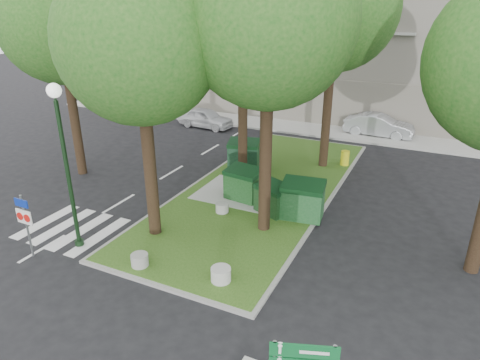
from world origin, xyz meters
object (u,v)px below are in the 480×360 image
Objects in this scene: dumpster_d at (303,200)px; traffic_sign_pole at (25,218)px; tree_street_left at (60,10)px; tree_median_mid at (245,27)px; dumpster_b at (244,184)px; tree_median_near_right at (273,1)px; bollard_right at (221,274)px; tree_median_near_left at (141,25)px; dumpster_a at (244,154)px; street_lamp at (64,149)px; car_silver at (379,125)px; bollard_left at (140,260)px; car_white at (206,118)px; dumpster_c at (273,198)px; bollard_mid at (222,208)px; litter_bin at (345,158)px.

traffic_sign_pole is at bearing -146.29° from dumpster_d.
dumpster_d is (11.41, -0.07, -6.80)m from tree_street_left.
dumpster_d is (3.91, -3.07, -6.13)m from tree_median_mid.
tree_median_mid reaches higher than dumpster_b.
tree_median_near_right is 8.47m from bollard_right.
tree_median_near_left reaches higher than dumpster_a.
street_lamp is at bearing -47.31° from tree_street_left.
bollard_left is at bearing 168.38° from car_silver.
tree_median_mid is (0.50, 6.50, -0.34)m from tree_median_near_left.
traffic_sign_pole is 0.59× the size of car_white.
dumpster_c reaches higher than bollard_mid.
bollard_left is at bearing -124.04° from tree_median_near_right.
car_white is (-10.33, 3.55, 0.16)m from litter_bin.
car_silver is (3.67, 12.44, -0.09)m from dumpster_b.
dumpster_d is at bearing 29.01° from dumpster_c.
dumpster_d is at bearing -56.63° from dumpster_a.
tree_street_left is 12.28m from car_white.
tree_median_near_left is at bearing 164.31° from car_silver.
dumpster_a is 5.19m from bollard_mid.
bollard_mid is (1.38, 2.44, -7.01)m from tree_median_near_left.
street_lamp is (-5.58, -0.17, 3.24)m from bollard_right.
car_silver is at bearing 84.34° from bollard_right.
car_white is (-7.34, 9.52, -0.14)m from dumpster_b.
tree_street_left is (-7.00, 3.50, 0.33)m from tree_median_near_left.
dumpster_b is 0.29× the size of street_lamp.
dumpster_a is 2.90× the size of bollard_right.
dumpster_a is (-0.48, 0.93, -6.16)m from tree_median_mid.
tree_median_mid is at bearing 72.73° from street_lamp.
car_silver is at bearing 68.02° from street_lamp.
car_white is at bearing 112.57° from bollard_left.
car_silver is (0.88, 13.02, -0.14)m from dumpster_d.
tree_median_near_left is at bearing -104.46° from dumpster_a.
car_silver is (1.79, 14.45, -7.28)m from tree_median_near_right.
dumpster_b reaches higher than car_white.
dumpster_c is 13.30m from car_silver.
tree_median_near_left is 20.05× the size of bollard_mid.
car_silver is (5.27, 9.02, -0.11)m from dumpster_a.
dumpster_c is 0.28× the size of street_lamp.
bollard_mid is (-3.03, -0.99, -0.54)m from dumpster_d.
dumpster_c is 8.91m from traffic_sign_pole.
bollard_right is 1.17× the size of bollard_mid.
dumpster_a is at bearing 94.46° from bollard_left.
bollard_mid is (0.63, 4.50, -0.01)m from bollard_left.
tree_median_near_left is 4.63× the size of traffic_sign_pole.
tree_median_near_right is 1.04× the size of tree_street_left.
dumpster_d is at bearing 18.07° from bollard_mid.
dumpster_b is 1.75m from dumpster_c.
tree_median_near_right reaches higher than dumpster_b.
tree_median_mid is 7.86m from bollard_mid.
dumpster_b is 7.45m from street_lamp.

